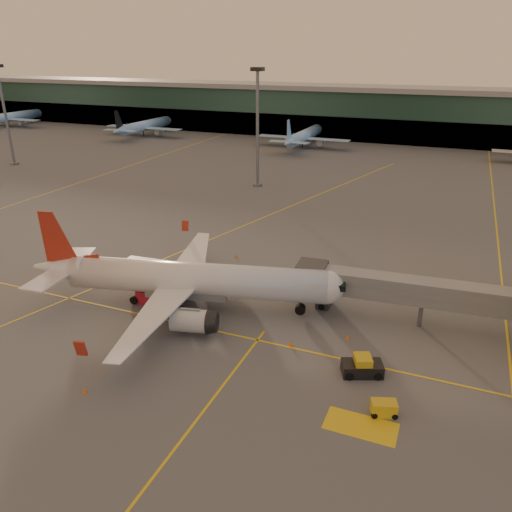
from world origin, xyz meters
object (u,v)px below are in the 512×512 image
at_px(gpu_cart, 384,408).
at_px(pushback_tug, 362,367).
at_px(main_airplane, 186,280).
at_px(catering_truck, 151,280).

xyz_separation_m(gpu_cart, pushback_tug, (-2.87, 5.04, 0.18)).
bearing_deg(main_airplane, pushback_tug, -27.59).
distance_m(main_airplane, pushback_tug, 23.06).
height_order(main_airplane, gpu_cart, main_airplane).
distance_m(main_airplane, catering_truck, 4.96).
bearing_deg(main_airplane, gpu_cart, -36.54).
height_order(catering_truck, pushback_tug, catering_truck).
distance_m(main_airplane, gpu_cart, 27.35).
relative_size(main_airplane, pushback_tug, 8.64).
relative_size(catering_truck, pushback_tug, 1.59).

